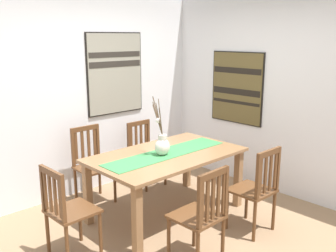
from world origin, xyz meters
TOP-DOWN VIEW (x-y plane):
  - ground_plane at (0.00, 0.00)m, footprint 6.40×6.40m
  - wall_back at (0.00, 1.86)m, footprint 6.40×0.12m
  - wall_side at (1.86, 0.00)m, footprint 0.12×6.40m
  - dining_table at (0.24, 0.51)m, footprint 1.77×1.04m
  - table_runner at (0.24, 0.51)m, footprint 1.62×0.36m
  - centerpiece_vase at (0.16, 0.49)m, footprint 0.22×0.26m
  - chair_0 at (-0.18, 1.45)m, footprint 0.43×0.43m
  - chair_1 at (0.66, -0.45)m, footprint 0.43×0.43m
  - chair_2 at (0.68, 1.43)m, footprint 0.42×0.42m
  - chair_3 at (-1.06, 0.50)m, footprint 0.43×0.43m
  - chair_4 at (-0.22, -0.45)m, footprint 0.43×0.43m
  - painting_on_back_wall at (0.47, 1.79)m, footprint 0.91×0.05m
  - painting_on_side_wall at (1.79, 0.69)m, footprint 0.05×0.87m

SIDE VIEW (x-z plane):
  - ground_plane at x=0.00m, z-range -0.03..0.00m
  - chair_2 at x=0.68m, z-range 0.03..0.93m
  - chair_3 at x=-1.06m, z-range 0.03..0.95m
  - chair_1 at x=0.66m, z-range 0.02..0.98m
  - chair_0 at x=-0.18m, z-range 0.02..0.99m
  - chair_4 at x=-0.22m, z-range 0.03..0.98m
  - dining_table at x=0.24m, z-range 0.28..1.04m
  - table_runner at x=0.24m, z-range 0.76..0.77m
  - centerpiece_vase at x=0.16m, z-range 0.55..1.23m
  - wall_back at x=0.00m, z-range 0.00..2.70m
  - wall_side at x=1.86m, z-range 0.00..2.70m
  - painting_on_side_wall at x=1.79m, z-range 0.85..1.87m
  - painting_on_back_wall at x=0.47m, z-range 1.02..2.14m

